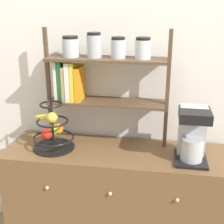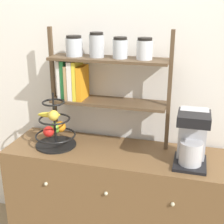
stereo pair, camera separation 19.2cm
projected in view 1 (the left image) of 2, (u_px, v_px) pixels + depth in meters
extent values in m
cube|color=silver|center=(122.00, 63.00, 2.08)|extent=(7.00, 0.05, 2.60)
cube|color=brown|center=(115.00, 202.00, 2.14)|extent=(1.43, 0.44, 0.78)
sphere|color=#B2AD8C|center=(47.00, 188.00, 1.92)|extent=(0.02, 0.02, 0.02)
sphere|color=#B2AD8C|center=(110.00, 194.00, 1.86)|extent=(0.02, 0.02, 0.02)
sphere|color=#B2AD8C|center=(177.00, 200.00, 1.80)|extent=(0.02, 0.02, 0.02)
cube|color=black|center=(190.00, 159.00, 1.89)|extent=(0.19, 0.23, 0.02)
cube|color=#B7B7BC|center=(192.00, 130.00, 1.89)|extent=(0.16, 0.09, 0.31)
cylinder|color=#B7B7BC|center=(192.00, 149.00, 1.84)|extent=(0.13, 0.13, 0.14)
cube|color=black|center=(195.00, 115.00, 1.78)|extent=(0.18, 0.18, 0.06)
cylinder|color=black|center=(54.00, 147.00, 2.05)|extent=(0.27, 0.27, 0.01)
cylinder|color=black|center=(52.00, 121.00, 1.99)|extent=(0.01, 0.01, 0.36)
torus|color=black|center=(53.00, 138.00, 2.03)|extent=(0.27, 0.27, 0.01)
torus|color=black|center=(52.00, 121.00, 1.99)|extent=(0.21, 0.21, 0.01)
torus|color=black|center=(51.00, 104.00, 1.95)|extent=(0.15, 0.15, 0.01)
sphere|color=red|center=(47.00, 134.00, 1.99)|extent=(0.07, 0.07, 0.07)
sphere|color=#6BAD33|center=(53.00, 130.00, 2.05)|extent=(0.07, 0.07, 0.07)
sphere|color=orange|center=(57.00, 129.00, 2.07)|extent=(0.08, 0.08, 0.08)
ellipsoid|color=yellow|center=(46.00, 117.00, 2.00)|extent=(0.15, 0.06, 0.04)
sphere|color=gold|center=(52.00, 118.00, 1.95)|extent=(0.07, 0.07, 0.07)
cube|color=brown|center=(49.00, 86.00, 2.06)|extent=(0.02, 0.02, 0.76)
cube|color=brown|center=(167.00, 91.00, 1.95)|extent=(0.02, 0.02, 0.76)
cube|color=brown|center=(106.00, 102.00, 2.04)|extent=(0.75, 0.20, 0.02)
cube|color=brown|center=(106.00, 59.00, 1.94)|extent=(0.75, 0.20, 0.02)
cube|color=white|center=(58.00, 80.00, 2.04)|extent=(0.02, 0.13, 0.25)
cube|color=#2D8C47|center=(62.00, 80.00, 2.03)|extent=(0.03, 0.13, 0.25)
cube|color=tan|center=(66.00, 83.00, 2.04)|extent=(0.02, 0.16, 0.22)
cube|color=white|center=(70.00, 81.00, 2.03)|extent=(0.03, 0.16, 0.25)
cube|color=yellow|center=(75.00, 81.00, 2.02)|extent=(0.02, 0.16, 0.25)
cube|color=orange|center=(80.00, 83.00, 2.02)|extent=(0.03, 0.16, 0.22)
cylinder|color=silver|center=(71.00, 48.00, 1.95)|extent=(0.11, 0.11, 0.11)
cylinder|color=black|center=(70.00, 37.00, 1.93)|extent=(0.10, 0.10, 0.02)
cylinder|color=#ADB2B7|center=(94.00, 46.00, 1.93)|extent=(0.09, 0.09, 0.14)
cylinder|color=black|center=(94.00, 34.00, 1.90)|extent=(0.08, 0.08, 0.02)
cylinder|color=silver|center=(118.00, 49.00, 1.91)|extent=(0.09, 0.09, 0.11)
cylinder|color=black|center=(118.00, 38.00, 1.89)|extent=(0.08, 0.08, 0.02)
cylinder|color=silver|center=(143.00, 49.00, 1.89)|extent=(0.10, 0.10, 0.11)
cylinder|color=black|center=(143.00, 39.00, 1.86)|extent=(0.09, 0.09, 0.02)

